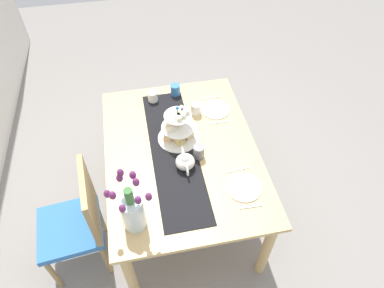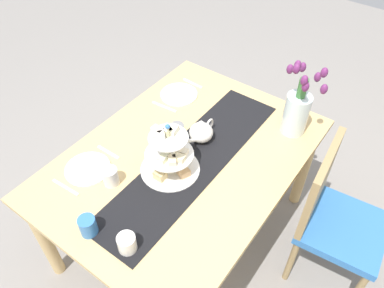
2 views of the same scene
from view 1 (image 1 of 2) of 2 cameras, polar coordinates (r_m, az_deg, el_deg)
ground_plane at (r=3.02m, az=-1.46°, el=-10.07°), size 8.00×8.00×0.00m
dining_table at (r=2.51m, az=-1.73°, el=-2.45°), size 1.47×1.06×0.73m
chair_left at (r=2.48m, az=-18.33°, el=-11.90°), size 0.46×0.46×0.91m
table_runner at (r=2.43m, az=-3.04°, el=-1.16°), size 1.26×0.32×0.00m
tiered_cake_stand at (r=2.44m, az=-2.33°, el=2.55°), size 0.30×0.30×0.30m
teapot at (r=2.29m, az=-1.14°, el=-2.90°), size 0.24×0.13×0.14m
tulip_vase at (r=1.99m, az=-9.88°, el=-10.66°), size 0.21×0.25×0.44m
cream_jug at (r=2.80m, az=-6.53°, el=7.83°), size 0.08×0.08×0.08m
dinner_plate_left at (r=2.25m, az=8.57°, el=-7.10°), size 0.23×0.23×0.01m
fork_left at (r=2.18m, az=9.68°, el=-10.18°), size 0.02×0.15×0.01m
knife_left at (r=2.33m, az=7.52°, el=-4.28°), size 0.03×0.17×0.01m
dinner_plate_right at (r=2.73m, az=3.92°, el=5.74°), size 0.23×0.23×0.01m
fork_right at (r=2.63m, az=4.67°, el=3.62°), size 0.02×0.15×0.01m
knife_right at (r=2.83m, az=3.21°, el=7.65°), size 0.02×0.17×0.01m
mug_grey at (r=2.35m, az=1.13°, el=-1.29°), size 0.08×0.08×0.09m
mug_white_text at (r=2.66m, az=0.66°, el=5.85°), size 0.08×0.08×0.09m
mug_orange at (r=2.84m, az=-2.77°, el=8.93°), size 0.08×0.08×0.09m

